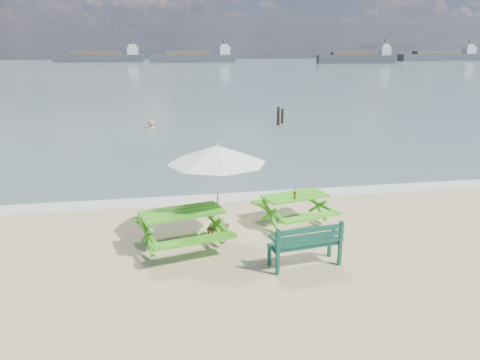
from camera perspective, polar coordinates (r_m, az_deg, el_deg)
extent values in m
plane|color=slate|center=(93.51, -9.37, 13.11)|extent=(300.00, 300.00, 0.00)
cube|color=silver|center=(13.83, -1.62, -2.19)|extent=(22.00, 0.90, 0.01)
cube|color=#3A9E17|center=(10.30, -7.10, -3.94)|extent=(1.94, 1.24, 0.06)
cube|color=#3A9E17|center=(11.17, -8.33, -4.21)|extent=(1.81, 0.73, 0.06)
cube|color=#3A9E17|center=(9.68, -5.54, -7.36)|extent=(1.81, 0.73, 0.06)
cube|color=#3A9E17|center=(10.46, -7.02, -6.25)|extent=(1.87, 1.38, 0.76)
cube|color=green|center=(11.69, 6.74, -1.95)|extent=(1.73, 1.13, 0.05)
cube|color=green|center=(12.39, 4.88, -2.31)|extent=(1.61, 0.68, 0.05)
cube|color=green|center=(11.20, 8.71, -4.47)|extent=(1.61, 0.68, 0.05)
cube|color=green|center=(11.82, 6.68, -3.79)|extent=(1.68, 1.25, 0.68)
cube|color=#0E3D2F|center=(9.65, 7.87, -7.70)|extent=(1.53, 0.65, 0.04)
cube|color=#0E3D2F|center=(9.36, 8.56, -6.81)|extent=(1.47, 0.25, 0.38)
cube|color=#0E3D2F|center=(9.74, 7.82, -8.95)|extent=(1.43, 0.70, 0.47)
cube|color=brown|center=(10.93, -2.69, -5.77)|extent=(0.57, 0.57, 0.04)
cube|color=brown|center=(10.99, -2.68, -6.47)|extent=(0.50, 0.50, 0.25)
cylinder|color=silver|center=(10.66, -2.75, -1.76)|extent=(0.04, 0.04, 2.14)
cone|color=white|center=(10.41, -2.81, 3.15)|extent=(2.84, 2.84, 0.40)
cylinder|color=brown|center=(11.38, 6.69, -1.92)|extent=(0.06, 0.06, 0.15)
cylinder|color=brown|center=(11.34, 6.71, -1.23)|extent=(0.03, 0.03, 0.07)
cylinder|color=red|center=(11.38, 6.69, -1.92)|extent=(0.07, 0.07, 0.06)
imported|color=tan|center=(26.37, -10.77, 5.24)|extent=(0.77, 0.64, 1.81)
cylinder|color=black|center=(26.86, 4.70, 7.57)|extent=(0.17, 0.17, 1.24)
cylinder|color=black|center=(27.55, 5.18, 7.57)|extent=(0.15, 0.15, 1.05)
cube|color=#3A3F44|center=(143.55, -16.76, 13.98)|extent=(24.95, 4.64, 2.20)
cube|color=silver|center=(142.60, -12.94, 15.12)|extent=(3.06, 3.08, 2.20)
cube|color=#3A3F44|center=(136.53, -5.81, 14.49)|extent=(23.93, 4.33, 2.20)
cube|color=silver|center=(137.66, -1.94, 15.48)|extent=(2.91, 3.04, 2.20)
cube|color=#3A3F44|center=(131.96, 13.91, 14.07)|extent=(20.66, 6.66, 2.20)
cube|color=silver|center=(134.28, 17.24, 14.80)|extent=(2.81, 3.30, 2.20)
cube|color=#3A3F44|center=(164.21, 23.12, 13.57)|extent=(27.39, 5.27, 2.20)
cube|color=silver|center=(170.39, 26.11, 14.02)|extent=(3.40, 3.15, 2.20)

